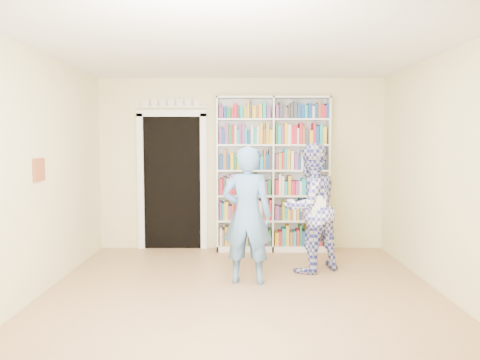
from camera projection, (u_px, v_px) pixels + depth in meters
name	position (u px, v px, depth m)	size (l,w,h in m)	color
floor	(242.00, 300.00, 5.04)	(5.00, 5.00, 0.00)	#AC7B53
ceiling	(242.00, 45.00, 4.82)	(5.00, 5.00, 0.00)	white
wall_back	(241.00, 164.00, 7.42)	(4.50, 4.50, 0.00)	beige
wall_left	(29.00, 176.00, 4.93)	(5.00, 5.00, 0.00)	beige
wall_right	(455.00, 176.00, 4.93)	(5.00, 5.00, 0.00)	beige
bookshelf	(273.00, 174.00, 7.28)	(1.74, 0.33, 2.40)	white
doorway	(172.00, 175.00, 7.42)	(1.10, 0.08, 2.43)	black
wall_art	(39.00, 170.00, 5.13)	(0.03, 0.25, 0.25)	brown
man_blue	(247.00, 215.00, 5.60)	(0.60, 0.40, 1.66)	#527EB6
man_plaid	(310.00, 208.00, 6.12)	(0.82, 0.64, 1.69)	#33369C
paper_sheet	(319.00, 206.00, 5.89)	(0.19, 0.01, 0.27)	white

